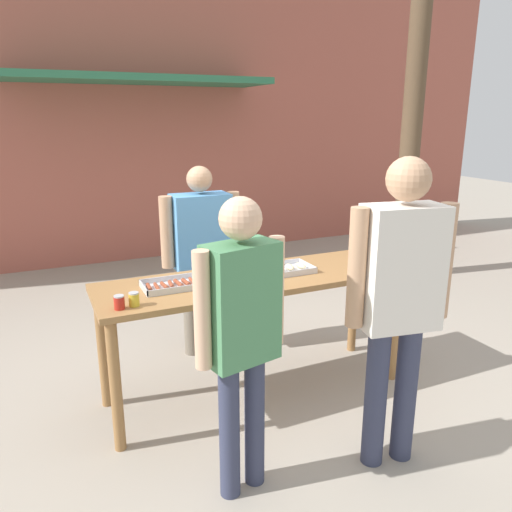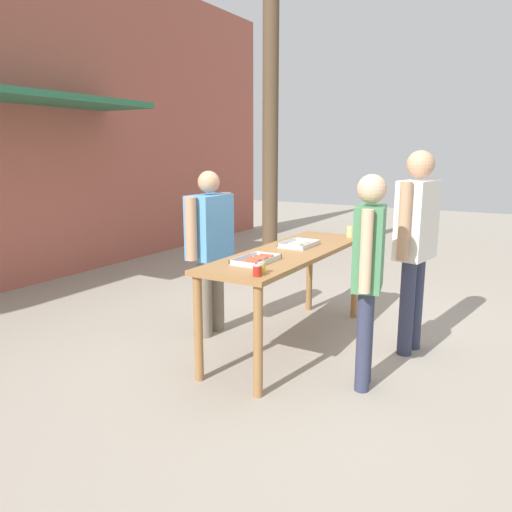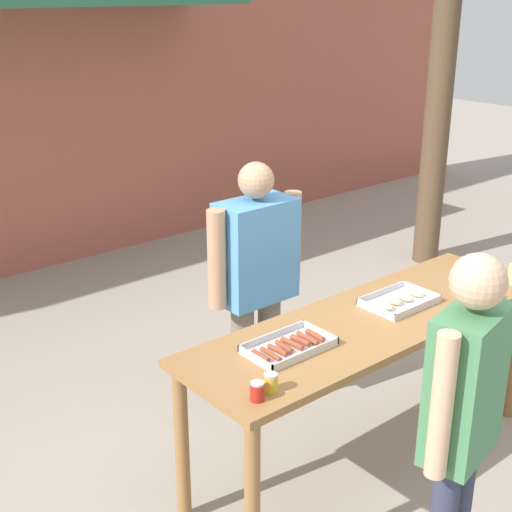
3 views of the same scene
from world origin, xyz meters
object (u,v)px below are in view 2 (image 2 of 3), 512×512
condiment_jar_ketchup (261,268)px  beer_cup (350,232)px  food_tray_sausages (256,260)px  person_server_behind_table (210,240)px  person_customer_holding_hotdog (368,263)px  person_customer_with_cup (416,235)px  condiment_jar_mustard (257,271)px  utility_pole (271,91)px  food_tray_buns (299,244)px

condiment_jar_ketchup → beer_cup: 1.85m
food_tray_sausages → person_server_behind_table: (0.44, 0.77, 0.03)m
person_customer_holding_hotdog → person_customer_with_cup: (0.87, -0.13, 0.09)m
food_tray_sausages → condiment_jar_mustard: 0.47m
condiment_jar_mustard → person_customer_holding_hotdog: size_ratio=0.05×
condiment_jar_mustard → utility_pole: bearing=27.6°
beer_cup → person_customer_with_cup: bearing=-125.8°
condiment_jar_ketchup → person_customer_holding_hotdog: (0.40, -0.67, 0.04)m
person_customer_holding_hotdog → person_customer_with_cup: bearing=158.7°
condiment_jar_ketchup → person_server_behind_table: size_ratio=0.05×
condiment_jar_ketchup → person_customer_with_cup: bearing=-32.3°
person_server_behind_table → condiment_jar_ketchup: bearing=-126.9°
condiment_jar_ketchup → beer_cup: size_ratio=0.74×
beer_cup → food_tray_buns: bearing=161.9°
food_tray_sausages → person_server_behind_table: 0.89m
condiment_jar_mustard → person_server_behind_table: bearing=50.5°
food_tray_buns → condiment_jar_ketchup: (-1.11, -0.23, 0.02)m
condiment_jar_mustard → condiment_jar_ketchup: same height
food_tray_sausages → food_tray_buns: (0.80, 0.00, 0.00)m
food_tray_sausages → beer_cup: bearing=-8.8°
person_server_behind_table → food_tray_sausages: bearing=-119.5°
condiment_jar_ketchup → food_tray_sausages: bearing=36.0°
food_tray_buns → condiment_jar_mustard: bearing=-168.5°
person_server_behind_table → utility_pole: size_ratio=0.31×
condiment_jar_mustard → person_customer_with_cup: bearing=-30.1°
food_tray_sausages → condiment_jar_mustard: bearing=-148.7°
condiment_jar_ketchup → person_server_behind_table: bearing=53.1°
person_server_behind_table → utility_pole: bearing=18.1°
person_customer_holding_hotdog → food_tray_sausages: bearing=-96.8°
food_tray_buns → utility_pole: (2.59, 1.73, 1.74)m
utility_pole → food_tray_sausages: bearing=-152.9°
food_tray_sausages → person_customer_holding_hotdog: bearing=-84.3°
food_tray_sausages → condiment_jar_mustard: (-0.40, -0.24, 0.03)m
beer_cup → person_customer_holding_hotdog: size_ratio=0.07×
condiment_jar_ketchup → beer_cup: (1.85, -0.01, 0.02)m
utility_pole → condiment_jar_ketchup: bearing=-152.1°
utility_pole → condiment_jar_mustard: bearing=-152.4°
condiment_jar_mustard → person_customer_holding_hotdog: bearing=-53.2°
food_tray_sausages → person_customer_with_cup: bearing=-47.1°
condiment_jar_mustard → person_server_behind_table: (0.84, 1.01, -0.00)m
condiment_jar_mustard → condiment_jar_ketchup: 0.09m
condiment_jar_mustard → person_server_behind_table: size_ratio=0.05×
food_tray_buns → utility_pole: bearing=33.8°
condiment_jar_mustard → utility_pole: (3.79, 1.98, 1.72)m
person_customer_holding_hotdog → person_server_behind_table: bearing=-114.2°
condiment_jar_ketchup → person_server_behind_table: 1.25m
beer_cup → person_server_behind_table: person_server_behind_table is taller
condiment_jar_ketchup → person_customer_with_cup: size_ratio=0.05×
condiment_jar_mustard → person_customer_with_cup: person_customer_with_cup is taller
food_tray_buns → condiment_jar_ketchup: condiment_jar_ketchup is taller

